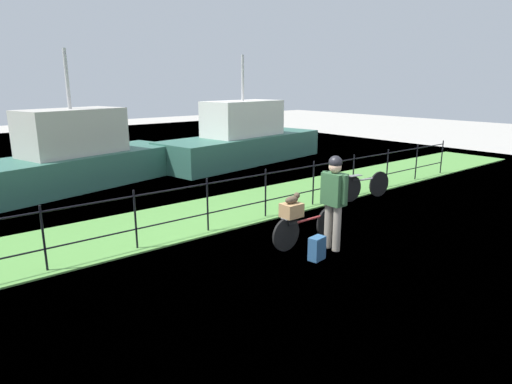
{
  "coord_description": "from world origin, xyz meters",
  "views": [
    {
      "loc": [
        -4.49,
        -4.72,
        2.88
      ],
      "look_at": [
        0.53,
        1.4,
        0.9
      ],
      "focal_mm": 30.63,
      "sensor_mm": 36.0,
      "label": 1
    }
  ],
  "objects_px": {
    "bicycle_main": "(307,227)",
    "backpack_on_paving": "(317,248)",
    "moored_boat_near": "(75,159)",
    "moored_boat_mid": "(243,140)",
    "mooring_bollard": "(332,201)",
    "cyclist_person": "(334,194)",
    "terrier_dog": "(293,199)",
    "bicycle_parked": "(365,186)",
    "wooden_crate": "(291,210)"
  },
  "relations": [
    {
      "from": "bicycle_parked",
      "to": "moored_boat_mid",
      "type": "relative_size",
      "value": 0.23
    },
    {
      "from": "cyclist_person",
      "to": "backpack_on_paving",
      "type": "height_order",
      "value": "cyclist_person"
    },
    {
      "from": "wooden_crate",
      "to": "cyclist_person",
      "type": "relative_size",
      "value": 0.21
    },
    {
      "from": "bicycle_main",
      "to": "bicycle_parked",
      "type": "xyz_separation_m",
      "value": [
        3.44,
        1.32,
        0.03
      ]
    },
    {
      "from": "mooring_bollard",
      "to": "moored_boat_mid",
      "type": "xyz_separation_m",
      "value": [
        2.31,
        6.35,
        0.61
      ]
    },
    {
      "from": "cyclist_person",
      "to": "moored_boat_near",
      "type": "relative_size",
      "value": 0.26
    },
    {
      "from": "terrier_dog",
      "to": "moored_boat_mid",
      "type": "height_order",
      "value": "moored_boat_mid"
    },
    {
      "from": "cyclist_person",
      "to": "terrier_dog",
      "type": "bearing_deg",
      "value": 140.21
    },
    {
      "from": "cyclist_person",
      "to": "mooring_bollard",
      "type": "xyz_separation_m",
      "value": [
        1.9,
        1.67,
        -0.79
      ]
    },
    {
      "from": "terrier_dog",
      "to": "mooring_bollard",
      "type": "xyz_separation_m",
      "value": [
        2.45,
        1.22,
        -0.71
      ]
    },
    {
      "from": "moored_boat_mid",
      "to": "cyclist_person",
      "type": "bearing_deg",
      "value": -117.7
    },
    {
      "from": "wooden_crate",
      "to": "terrier_dog",
      "type": "bearing_deg",
      "value": -0.54
    },
    {
      "from": "terrier_dog",
      "to": "bicycle_parked",
      "type": "height_order",
      "value": "terrier_dog"
    },
    {
      "from": "cyclist_person",
      "to": "backpack_on_paving",
      "type": "relative_size",
      "value": 4.21
    },
    {
      "from": "moored_boat_near",
      "to": "moored_boat_mid",
      "type": "relative_size",
      "value": 0.92
    },
    {
      "from": "wooden_crate",
      "to": "moored_boat_mid",
      "type": "relative_size",
      "value": 0.05
    },
    {
      "from": "bicycle_parked",
      "to": "moored_boat_near",
      "type": "height_order",
      "value": "moored_boat_near"
    },
    {
      "from": "terrier_dog",
      "to": "mooring_bollard",
      "type": "height_order",
      "value": "terrier_dog"
    },
    {
      "from": "bicycle_main",
      "to": "mooring_bollard",
      "type": "distance_m",
      "value": 2.41
    },
    {
      "from": "backpack_on_paving",
      "to": "wooden_crate",
      "type": "bearing_deg",
      "value": -98.35
    },
    {
      "from": "bicycle_main",
      "to": "moored_boat_mid",
      "type": "bearing_deg",
      "value": 59.94
    },
    {
      "from": "bicycle_parked",
      "to": "moored_boat_near",
      "type": "bearing_deg",
      "value": 130.38
    },
    {
      "from": "bicycle_parked",
      "to": "mooring_bollard",
      "type": "bearing_deg",
      "value": -175.73
    },
    {
      "from": "terrier_dog",
      "to": "moored_boat_near",
      "type": "xyz_separation_m",
      "value": [
        -1.37,
        7.42,
        -0.13
      ]
    },
    {
      "from": "cyclist_person",
      "to": "mooring_bollard",
      "type": "distance_m",
      "value": 2.66
    },
    {
      "from": "bicycle_main",
      "to": "backpack_on_paving",
      "type": "distance_m",
      "value": 0.75
    },
    {
      "from": "backpack_on_paving",
      "to": "mooring_bollard",
      "type": "distance_m",
      "value": 3.08
    },
    {
      "from": "backpack_on_paving",
      "to": "moored_boat_mid",
      "type": "xyz_separation_m",
      "value": [
        4.78,
        8.19,
        0.61
      ]
    },
    {
      "from": "terrier_dog",
      "to": "cyclist_person",
      "type": "distance_m",
      "value": 0.72
    },
    {
      "from": "bicycle_parked",
      "to": "moored_boat_mid",
      "type": "xyz_separation_m",
      "value": [
        0.94,
        6.25,
        0.46
      ]
    },
    {
      "from": "backpack_on_paving",
      "to": "bicycle_parked",
      "type": "distance_m",
      "value": 4.31
    },
    {
      "from": "cyclist_person",
      "to": "backpack_on_paving",
      "type": "distance_m",
      "value": 1.0
    },
    {
      "from": "moored_boat_near",
      "to": "moored_boat_mid",
      "type": "xyz_separation_m",
      "value": [
        6.12,
        0.15,
        0.02
      ]
    },
    {
      "from": "mooring_bollard",
      "to": "moored_boat_near",
      "type": "xyz_separation_m",
      "value": [
        -3.82,
        6.2,
        0.58
      ]
    },
    {
      "from": "terrier_dog",
      "to": "moored_boat_mid",
      "type": "xyz_separation_m",
      "value": [
        4.76,
        7.56,
        -0.11
      ]
    },
    {
      "from": "terrier_dog",
      "to": "moored_boat_mid",
      "type": "distance_m",
      "value": 8.94
    },
    {
      "from": "moored_boat_near",
      "to": "mooring_bollard",
      "type": "bearing_deg",
      "value": -58.39
    },
    {
      "from": "terrier_dog",
      "to": "bicycle_parked",
      "type": "distance_m",
      "value": 4.08
    },
    {
      "from": "moored_boat_near",
      "to": "bicycle_parked",
      "type": "bearing_deg",
      "value": -49.62
    },
    {
      "from": "terrier_dog",
      "to": "cyclist_person",
      "type": "xyz_separation_m",
      "value": [
        0.55,
        -0.46,
        0.08
      ]
    },
    {
      "from": "mooring_bollard",
      "to": "moored_boat_mid",
      "type": "height_order",
      "value": "moored_boat_mid"
    },
    {
      "from": "wooden_crate",
      "to": "bicycle_parked",
      "type": "distance_m",
      "value": 4.08
    },
    {
      "from": "bicycle_parked",
      "to": "backpack_on_paving",
      "type": "bearing_deg",
      "value": -153.2
    },
    {
      "from": "backpack_on_paving",
      "to": "terrier_dog",
      "type": "bearing_deg",
      "value": -100.64
    },
    {
      "from": "bicycle_main",
      "to": "mooring_bollard",
      "type": "bearing_deg",
      "value": 30.46
    },
    {
      "from": "moored_boat_near",
      "to": "moored_boat_mid",
      "type": "distance_m",
      "value": 6.12
    },
    {
      "from": "cyclist_person",
      "to": "bicycle_parked",
      "type": "relative_size",
      "value": 1.02
    },
    {
      "from": "backpack_on_paving",
      "to": "moored_boat_mid",
      "type": "distance_m",
      "value": 9.5
    },
    {
      "from": "terrier_dog",
      "to": "mooring_bollard",
      "type": "distance_m",
      "value": 2.83
    },
    {
      "from": "moored_boat_near",
      "to": "cyclist_person",
      "type": "bearing_deg",
      "value": -76.34
    }
  ]
}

